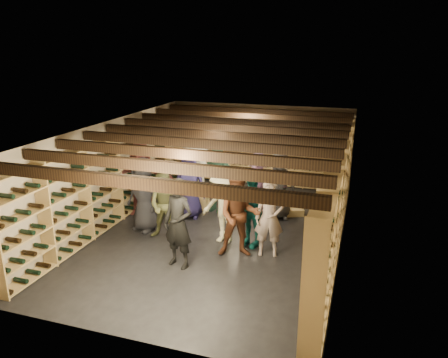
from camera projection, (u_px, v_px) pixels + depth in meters
ground at (217, 232)px, 10.02m from camera, size 8.00×8.00×0.00m
walls at (217, 182)px, 9.67m from camera, size 5.52×8.02×2.40m
ceiling at (217, 129)px, 9.31m from camera, size 5.50×8.00×0.01m
ceiling_joists at (217, 135)px, 9.35m from camera, size 5.40×7.12×0.18m
wine_rack_left at (116, 177)px, 10.46m from camera, size 0.32×7.50×2.15m
wine_rack_right at (336, 200)px, 8.94m from camera, size 0.32×7.50×2.15m
wine_rack_back at (258, 149)px, 13.18m from camera, size 4.70×0.30×2.15m
crate_stack_left at (199, 199)px, 11.41m from camera, size 0.54×0.39×0.51m
crate_stack_right at (265, 189)px, 12.18m from camera, size 0.55×0.41×0.51m
crate_loose at (293, 212)px, 10.99m from camera, size 0.59×0.51×0.17m
person_0 at (143, 194)px, 9.91m from camera, size 0.98×0.80×1.73m
person_1 at (178, 224)px, 8.26m from camera, size 0.73×0.57×1.76m
person_2 at (166, 205)px, 9.51m from camera, size 0.83×0.69×1.52m
person_3 at (224, 207)px, 9.29m from camera, size 1.18×0.87×1.63m
person_4 at (251, 210)px, 9.15m from camera, size 1.02×0.71×1.62m
person_5 at (141, 178)px, 10.85m from camera, size 1.79×0.88×1.85m
person_6 at (189, 186)px, 10.66m from camera, size 0.90×0.69×1.63m
person_7 at (269, 218)px, 8.72m from camera, size 0.65×0.49×1.61m
person_8 at (239, 215)px, 8.67m from camera, size 1.01×0.89×1.75m
person_9 at (196, 175)px, 11.13m from camera, size 1.22×0.71×1.87m
person_10 at (217, 178)px, 11.07m from camera, size 1.10×0.69×1.75m
person_11 at (257, 184)px, 10.78m from camera, size 1.53×0.59×1.62m
person_12 at (279, 186)px, 10.61m from camera, size 0.94×0.76×1.66m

